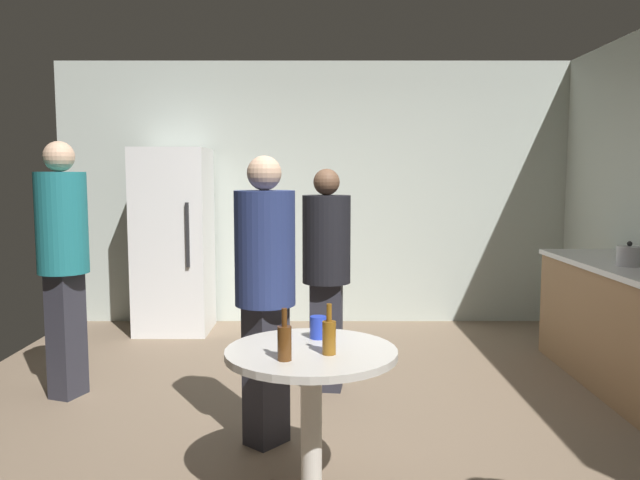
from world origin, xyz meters
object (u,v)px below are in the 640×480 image
Objects in this scene: beer_bottle_amber at (327,336)px; beer_bottle_brown at (283,341)px; kettle at (627,256)px; plastic_cup_blue at (316,327)px; foreground_table at (309,371)px; person_in_black_shirt at (325,263)px; person_in_teal_shirt at (61,249)px; person_in_navy_shirt at (263,278)px; refrigerator at (172,241)px.

beer_bottle_brown is (-0.19, -0.09, 0.00)m from beer_bottle_amber.
plastic_cup_blue is at bearing -148.51° from kettle.
foreground_table is 0.51× the size of person_in_black_shirt.
person_in_teal_shirt is at bearing 135.42° from beer_bottle_brown.
beer_bottle_brown is at bearing -143.83° from kettle.
beer_bottle_amber is 0.14× the size of person_in_navy_shirt.
kettle is at bearing 97.00° from person_in_black_shirt.
person_in_navy_shirt is (-2.49, -0.90, -0.01)m from kettle.
kettle reaches higher than beer_bottle_brown.
person_in_navy_shirt is at bearing -14.15° from person_in_black_shirt.
beer_bottle_brown is (-0.11, -0.17, 0.19)m from foreground_table.
beer_bottle_amber reaches higher than foreground_table.
kettle is 2.58m from plastic_cup_blue.
plastic_cup_blue is 0.07× the size of person_in_black_shirt.
refrigerator is 3.65m from beer_bottle_amber.
refrigerator is at bearing 110.55° from beer_bottle_brown.
beer_bottle_amber reaches higher than plastic_cup_blue.
person_in_black_shirt is (0.20, 1.72, 0.10)m from beer_bottle_brown.
kettle is 0.15× the size of person_in_black_shirt.
refrigerator is 2.25× the size of foreground_table.
beer_bottle_brown is 2.26m from person_in_teal_shirt.
person_in_black_shirt is at bearing 109.18° from person_in_navy_shirt.
foreground_table is 2.26m from person_in_teal_shirt.
refrigerator reaches higher than kettle.
beer_bottle_amber is (-2.14, -1.62, -0.15)m from kettle.
person_in_black_shirt reaches higher than beer_bottle_amber.
beer_bottle_brown is at bearing -122.97° from foreground_table.
plastic_cup_blue is at bearing -15.72° from person_in_navy_shirt.
person_in_teal_shirt is at bearing -78.50° from person_in_black_shirt.
person_in_teal_shirt is at bearing 140.39° from beer_bottle_amber.
kettle is 0.14× the size of person_in_teal_shirt.
plastic_cup_blue is at bearing -15.24° from person_in_teal_shirt.
refrigerator is 3.66m from beer_bottle_brown.
person_in_teal_shirt reaches higher than person_in_navy_shirt.
person_in_teal_shirt is at bearing -167.36° from person_in_navy_shirt.
refrigerator is 7.83× the size of beer_bottle_amber.
kettle is 2.14m from person_in_black_shirt.
refrigerator is 1.02× the size of person_in_teal_shirt.
foreground_table is 7.27× the size of plastic_cup_blue.
beer_bottle_amber is 0.28m from plastic_cup_blue.
kettle is at bearing 34.60° from foreground_table.
foreground_table is 3.48× the size of beer_bottle_amber.
foreground_table is at bearing -145.40° from kettle.
beer_bottle_amber is at bearing -45.08° from foreground_table.
beer_bottle_amber is 0.81m from person_in_navy_shirt.
person_in_black_shirt is 0.96× the size of person_in_navy_shirt.
plastic_cup_blue is at bearing 100.40° from beer_bottle_amber.
person_in_teal_shirt reaches higher than kettle.
kettle reaches higher than beer_bottle_amber.
plastic_cup_blue reaches higher than foreground_table.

